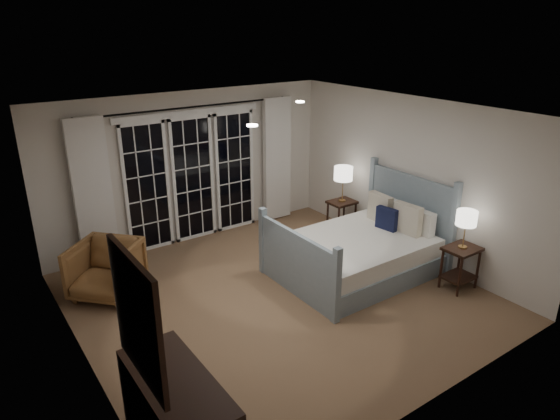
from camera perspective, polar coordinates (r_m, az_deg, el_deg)
floor at (r=6.91m, az=-0.29°, el=-9.89°), size 5.00×5.00×0.00m
ceiling at (r=6.02m, az=-0.34°, el=10.99°), size 5.00×5.00×0.00m
wall_left at (r=5.45m, az=-22.53°, el=-5.62°), size 0.02×5.00×2.50m
wall_right at (r=7.97m, az=14.63°, el=3.56°), size 0.02×5.00×2.50m
wall_back at (r=8.43m, az=-10.10°, el=4.84°), size 5.00×0.02×2.50m
wall_front at (r=4.72m, az=17.51°, el=-9.14°), size 5.00×0.02×2.50m
french_doors at (r=8.44m, az=-9.92°, el=3.74°), size 2.50×0.04×2.20m
curtain_rod at (r=8.12m, az=-10.24°, el=11.48°), size 3.50×0.03×0.03m
curtain_left at (r=7.83m, az=-20.60°, el=1.78°), size 0.55×0.10×2.25m
curtain_right at (r=9.14m, az=-0.34°, el=5.79°), size 0.55×0.10×2.25m
downlight_a at (r=6.97m, az=2.31°, el=12.25°), size 0.12×0.12×0.01m
downlight_b at (r=5.37m, az=-3.20°, el=9.63°), size 0.12×0.12×0.01m
bed at (r=7.50m, az=9.03°, el=-4.68°), size 2.26×1.63×1.32m
nightstand_left at (r=7.37m, az=19.92°, el=-5.56°), size 0.48×0.38×0.62m
nightstand_right at (r=8.78m, az=7.05°, el=-0.25°), size 0.46×0.37×0.60m
lamp_left at (r=7.12m, az=20.55°, el=-0.94°), size 0.28×0.28×0.54m
lamp_right at (r=8.55m, az=7.25°, el=4.12°), size 0.32×0.32×0.62m
armchair at (r=7.18m, az=-19.27°, el=-6.47°), size 1.17×1.16×0.76m
mirror at (r=3.77m, az=-15.98°, el=-11.82°), size 0.05×0.85×1.00m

